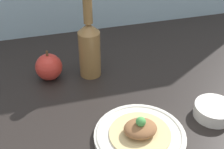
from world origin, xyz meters
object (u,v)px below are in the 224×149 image
Objects in this scene: plate at (140,136)px; cider_bottle at (89,46)px; apple at (49,67)px; dipping_bowl at (214,111)px; plated_food at (140,130)px.

cider_bottle is at bearing 100.70° from plate.
apple reaches higher than dipping_bowl.
plated_food is 31.71cm from cider_bottle.
dipping_bowl is at bearing -45.50° from cider_bottle.
apple is 49.33cm from dipping_bowl.
dipping_bowl is at bearing -35.86° from apple.
plate is 21.72cm from dipping_bowl.
apple is 0.94× the size of dipping_bowl.
plate is 1.99cm from plated_food.
plated_food is 36.46cm from apple.
plated_food reaches higher than plate.
plated_food is at bearing 104.04° from plate.
cider_bottle is 2.59× the size of dipping_bowl.
cider_bottle reaches higher than dipping_bowl.
cider_bottle is at bearing 100.70° from plated_food.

